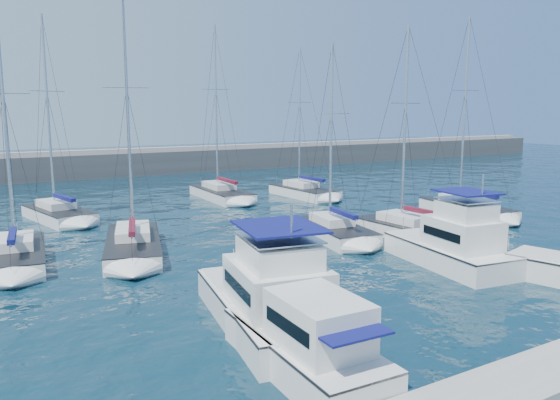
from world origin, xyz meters
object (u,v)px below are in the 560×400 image
sailboat_mid_b (133,245)px  motor_yacht_stbd_inner (454,246)px  sailboat_mid_e (466,209)px  sailboat_mid_d (409,230)px  motor_yacht_port_outer (309,347)px  sailboat_back_a (59,214)px  sailboat_mid_a (15,256)px  sailboat_mid_c (334,231)px  motor_yacht_port_inner (271,300)px  sailboat_back_b (221,193)px  sailboat_back_c (304,192)px

sailboat_mid_b → motor_yacht_stbd_inner: bearing=-23.2°
sailboat_mid_b → sailboat_mid_e: sailboat_mid_e is taller
sailboat_mid_d → motor_yacht_port_outer: bearing=-146.4°
sailboat_mid_b → sailboat_back_a: sailboat_back_a is taller
sailboat_mid_a → sailboat_back_a: 12.61m
sailboat_mid_a → sailboat_mid_e: (33.01, -2.62, 0.00)m
sailboat_mid_c → sailboat_mid_d: size_ratio=0.92×
motor_yacht_stbd_inner → sailboat_mid_c: size_ratio=0.63×
motor_yacht_port_outer → sailboat_back_a: size_ratio=0.45×
motor_yacht_port_inner → sailboat_mid_b: size_ratio=0.60×
motor_yacht_port_outer → motor_yacht_port_inner: size_ratio=0.76×
motor_yacht_stbd_inner → sailboat_back_a: size_ratio=0.52×
sailboat_back_b → sailboat_mid_a: bearing=-140.3°
motor_yacht_port_inner → sailboat_mid_c: bearing=54.6°
motor_yacht_stbd_inner → sailboat_back_c: bearing=83.7°
sailboat_back_b → sailboat_back_c: size_ratio=1.13×
sailboat_back_b → motor_yacht_stbd_inner: bearing=-85.7°
motor_yacht_stbd_inner → sailboat_mid_a: bearing=156.8°
sailboat_mid_b → sailboat_back_c: bearing=48.2°
sailboat_mid_b → sailboat_mid_e: 26.76m
sailboat_mid_e → motor_yacht_port_outer: bearing=-139.4°
motor_yacht_stbd_inner → sailboat_mid_a: 24.06m
motor_yacht_port_outer → motor_yacht_port_inner: motor_yacht_port_inner is taller
motor_yacht_port_inner → sailboat_back_c: 32.97m
motor_yacht_port_outer → sailboat_mid_d: sailboat_mid_d is taller
motor_yacht_port_outer → sailboat_back_c: size_ratio=0.48×
sailboat_back_c → sailboat_mid_d: bearing=-103.6°
sailboat_mid_a → sailboat_back_b: bearing=45.0°
motor_yacht_port_outer → sailboat_mid_c: sailboat_mid_c is taller
sailboat_mid_e → sailboat_back_a: (-28.93, 14.55, 0.01)m
sailboat_back_a → motor_yacht_stbd_inner: bearing=-68.1°
sailboat_mid_c → sailboat_mid_e: 14.20m
sailboat_back_b → sailboat_back_c: 8.11m
motor_yacht_stbd_inner → sailboat_mid_b: bearing=148.7°
motor_yacht_port_outer → sailboat_back_b: bearing=72.1°
sailboat_back_a → sailboat_mid_d: bearing=-54.9°
sailboat_mid_c → sailboat_back_c: size_ratio=0.89×
motor_yacht_port_inner → sailboat_back_b: (11.50, 29.93, -0.60)m
motor_yacht_port_outer → sailboat_mid_a: (-6.96, 18.70, -0.41)m
sailboat_mid_e → sailboat_back_b: sailboat_back_b is taller
sailboat_mid_b → sailboat_back_c: sailboat_mid_b is taller
sailboat_mid_b → sailboat_mid_e: size_ratio=0.97×
motor_yacht_port_outer → sailboat_back_a: sailboat_back_a is taller
sailboat_mid_b → sailboat_mid_c: size_ratio=1.19×
motor_yacht_port_inner → sailboat_mid_e: (25.20, 12.17, -0.60)m
sailboat_mid_d → sailboat_back_a: sailboat_back_a is taller
sailboat_back_b → motor_yacht_port_outer: bearing=-108.4°
motor_yacht_port_inner → sailboat_back_c: bearing=64.7°
sailboat_mid_d → sailboat_mid_e: size_ratio=0.88×
sailboat_mid_d → sailboat_back_c: sailboat_back_c is taller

